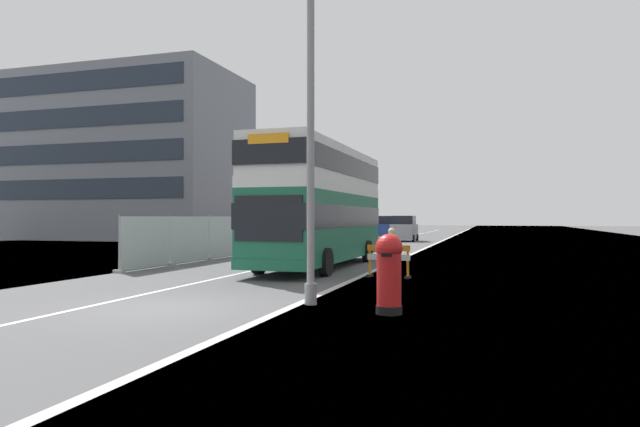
# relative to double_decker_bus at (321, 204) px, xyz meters

# --- Properties ---
(ground) EXTENTS (140.00, 280.00, 0.10)m
(ground) POSITION_rel_double_decker_bus_xyz_m (0.35, -11.11, -2.68)
(ground) COLOR #4C4C4F
(double_decker_bus) EXTENTS (2.86, 11.47, 4.94)m
(double_decker_bus) POSITION_rel_double_decker_bus_xyz_m (0.00, 0.00, 0.00)
(double_decker_bus) COLOR #196042
(double_decker_bus) RESTS_ON ground
(lamppost_foreground) EXTENTS (0.29, 0.70, 8.44)m
(lamppost_foreground) POSITION_rel_double_decker_bus_xyz_m (2.78, -9.77, 1.36)
(lamppost_foreground) COLOR gray
(lamppost_foreground) RESTS_ON ground
(red_pillar_postbox) EXTENTS (0.59, 0.59, 1.71)m
(red_pillar_postbox) POSITION_rel_double_decker_bus_xyz_m (4.78, -10.50, -1.69)
(red_pillar_postbox) COLOR black
(red_pillar_postbox) RESTS_ON ground
(roadworks_barrier) EXTENTS (1.53, 0.60, 1.12)m
(roadworks_barrier) POSITION_rel_double_decker_bus_xyz_m (3.45, -3.29, -1.94)
(roadworks_barrier) COLOR orange
(roadworks_barrier) RESTS_ON ground
(construction_site_fence) EXTENTS (0.44, 20.60, 2.16)m
(construction_site_fence) POSITION_rel_double_decker_bus_xyz_m (-6.37, 5.47, -1.59)
(construction_site_fence) COLOR #A8AAAD
(construction_site_fence) RESTS_ON ground
(car_oncoming_near) EXTENTS (2.00, 4.48, 2.10)m
(car_oncoming_near) POSITION_rel_double_decker_bus_xyz_m (-4.16, 18.58, -1.65)
(car_oncoming_near) COLOR maroon
(car_oncoming_near) RESTS_ON ground
(car_receding_mid) EXTENTS (2.09, 3.81, 2.22)m
(car_receding_mid) POSITION_rel_double_decker_bus_xyz_m (-0.62, 26.57, -1.59)
(car_receding_mid) COLOR gray
(car_receding_mid) RESTS_ON ground
(car_receding_far) EXTENTS (1.98, 4.52, 2.23)m
(car_receding_far) POSITION_rel_double_decker_bus_xyz_m (-3.66, 34.81, -1.59)
(car_receding_far) COLOR navy
(car_receding_far) RESTS_ON ground
(car_far_side) EXTENTS (2.08, 3.83, 2.08)m
(car_far_side) POSITION_rel_double_decker_bus_xyz_m (-4.39, 43.69, -1.66)
(car_far_side) COLOR maroon
(car_far_side) RESTS_ON ground
(bare_tree_far_verge_near) EXTENTS (3.05, 2.48, 5.20)m
(bare_tree_far_verge_near) POSITION_rel_double_decker_bus_xyz_m (-13.68, 24.50, -0.19)
(bare_tree_far_verge_near) COLOR #4C3D2D
(bare_tree_far_verge_near) RESTS_ON ground
(bare_tree_far_verge_mid) EXTENTS (2.51, 3.01, 4.38)m
(bare_tree_far_verge_mid) POSITION_rel_double_decker_bus_xyz_m (-13.46, 32.22, -0.44)
(bare_tree_far_verge_mid) COLOR #4C3D2D
(bare_tree_far_verge_mid) RESTS_ON ground
(pedestrian_at_kerb) EXTENTS (0.34, 0.34, 1.74)m
(pedestrian_at_kerb) POSITION_rel_double_decker_bus_xyz_m (3.91, -5.26, -1.75)
(pedestrian_at_kerb) COLOR #2D3342
(pedestrian_at_kerb) RESTS_ON ground
(backdrop_office_block) EXTENTS (28.91, 12.72, 15.76)m
(backdrop_office_block) POSITION_rel_double_decker_bus_xyz_m (-31.10, 24.63, 5.26)
(backdrop_office_block) COLOR gray
(backdrop_office_block) RESTS_ON ground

